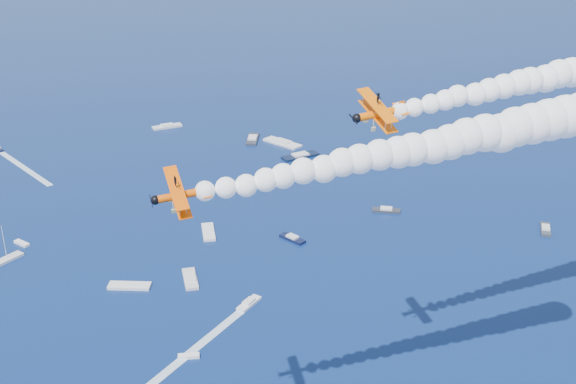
{
  "coord_description": "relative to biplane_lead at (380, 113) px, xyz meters",
  "views": [
    {
      "loc": [
        2.1,
        -66.55,
        92.04
      ],
      "look_at": [
        7.06,
        25.09,
        50.44
      ],
      "focal_mm": 45.9,
      "sensor_mm": 36.0,
      "label": 1
    }
  ],
  "objects": [
    {
      "name": "boat_wakes",
      "position": [
        -76.28,
        51.52,
        -58.63
      ],
      "size": [
        99.4,
        145.89,
        0.04
      ],
      "color": "white",
      "rests_on": "ground"
    },
    {
      "name": "spectator_boats",
      "position": [
        -26.32,
        86.79,
        -58.31
      ],
      "size": [
        198.12,
        187.24,
        0.7
      ],
      "color": "silver",
      "rests_on": "ground"
    },
    {
      "name": "biplane_trail",
      "position": [
        -27.38,
        -17.09,
        -4.44
      ],
      "size": [
        9.26,
        10.91,
        7.76
      ],
      "primitive_type": null,
      "rotation": [
        -0.32,
        0.07,
        3.39
      ],
      "color": "#F95805"
    },
    {
      "name": "smoke_trail_trail",
      "position": [
        3.22,
        -9.19,
        -2.02
      ],
      "size": [
        65.18,
        35.65,
        11.39
      ],
      "primitive_type": null,
      "rotation": [
        0.0,
        0.0,
        3.39
      ],
      "color": "white"
    },
    {
      "name": "biplane_lead",
      "position": [
        0.0,
        0.0,
        0.0
      ],
      "size": [
        11.09,
        12.73,
        8.49
      ],
      "primitive_type": null,
      "rotation": [
        -0.27,
        0.07,
        3.47
      ],
      "color": "#FD6805"
    },
    {
      "name": "smoke_trail_lead",
      "position": [
        29.92,
        10.16,
        2.42
      ],
      "size": [
        65.51,
        43.12,
        11.39
      ],
      "primitive_type": null,
      "rotation": [
        0.0,
        0.0,
        3.47
      ],
      "color": "white"
    }
  ]
}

